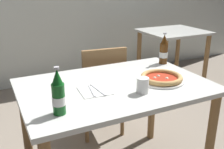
# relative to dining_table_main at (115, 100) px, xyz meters

# --- Properties ---
(dining_table_main) EXTENTS (1.20, 0.80, 0.75)m
(dining_table_main) POSITION_rel_dining_table_main_xyz_m (0.00, 0.00, 0.00)
(dining_table_main) COLOR silver
(dining_table_main) RESTS_ON ground_plane
(chair_behind_table) EXTENTS (0.44, 0.44, 0.85)m
(chair_behind_table) POSITION_rel_dining_table_main_xyz_m (0.17, 0.61, -0.15)
(chair_behind_table) COLOR olive
(chair_behind_table) RESTS_ON ground_plane
(dining_table_background) EXTENTS (0.80, 0.70, 0.75)m
(dining_table_background) POSITION_rel_dining_table_main_xyz_m (1.53, 1.34, -0.04)
(dining_table_background) COLOR silver
(dining_table_background) RESTS_ON ground_plane
(pizza_margherita_near) EXTENTS (0.30, 0.30, 0.04)m
(pizza_margherita_near) POSITION_rel_dining_table_main_xyz_m (0.30, -0.09, 0.14)
(pizza_margherita_near) COLOR white
(pizza_margherita_near) RESTS_ON dining_table_main
(beer_bottle_left) EXTENTS (0.07, 0.07, 0.25)m
(beer_bottle_left) POSITION_rel_dining_table_main_xyz_m (-0.43, -0.23, 0.22)
(beer_bottle_left) COLOR #14591E
(beer_bottle_left) RESTS_ON dining_table_main
(beer_bottle_center) EXTENTS (0.07, 0.07, 0.25)m
(beer_bottle_center) POSITION_rel_dining_table_main_xyz_m (0.54, 0.23, 0.22)
(beer_bottle_center) COLOR #512D0F
(beer_bottle_center) RESTS_ON dining_table_main
(napkin_with_cutlery) EXTENTS (0.19, 0.19, 0.01)m
(napkin_with_cutlery) POSITION_rel_dining_table_main_xyz_m (-0.16, -0.05, 0.12)
(napkin_with_cutlery) COLOR white
(napkin_with_cutlery) RESTS_ON dining_table_main
(paper_cup) EXTENTS (0.07, 0.07, 0.09)m
(paper_cup) POSITION_rel_dining_table_main_xyz_m (0.08, -0.19, 0.16)
(paper_cup) COLOR white
(paper_cup) RESTS_ON dining_table_main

